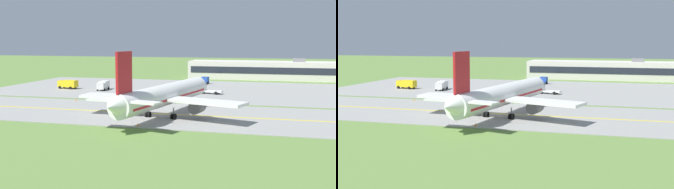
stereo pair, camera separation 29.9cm
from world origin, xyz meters
TOP-DOWN VIEW (x-y plane):
  - ground_plane at (0.00, 0.00)m, footprint 500.00×500.00m
  - taxiway_strip at (0.00, 0.00)m, footprint 240.00×28.00m
  - apron_pad at (10.00, 42.00)m, footprint 140.00×52.00m
  - taxiway_centreline at (0.00, 0.00)m, footprint 220.00×0.60m
  - airplane_lead at (0.99, -2.97)m, footprint 32.20×39.56m
  - service_truck_baggage at (-38.73, 33.95)m, footprint 6.24×3.05m
  - service_truck_fuel at (-2.78, 56.51)m, footprint 3.54×6.70m
  - service_truck_catering at (-27.39, 33.48)m, footprint 2.87×6.19m
  - service_truck_pushback at (2.47, 33.16)m, footprint 6.62×3.02m
  - terminal_building at (15.69, 80.89)m, footprint 55.37×12.96m
  - traffic_cone_near_edge at (-2.87, 12.21)m, footprint 0.44×0.44m
  - traffic_cone_mid_edge at (-24.64, 11.37)m, footprint 0.44×0.44m
  - traffic_cone_far_edge at (-0.81, -12.77)m, footprint 0.44×0.44m

SIDE VIEW (x-z plane):
  - ground_plane at x=0.00m, z-range 0.00..0.00m
  - taxiway_strip at x=0.00m, z-range 0.00..0.10m
  - apron_pad at x=10.00m, z-range 0.00..0.10m
  - taxiway_centreline at x=0.00m, z-range 0.10..0.11m
  - traffic_cone_near_edge at x=-2.87m, z-range 0.00..0.60m
  - traffic_cone_mid_edge at x=-24.64m, z-range 0.00..0.60m
  - traffic_cone_far_edge at x=-0.81m, z-range 0.00..0.60m
  - service_truck_fuel at x=-2.78m, z-range -0.11..2.48m
  - service_truck_pushback at x=2.47m, z-range -0.11..2.48m
  - service_truck_baggage at x=-38.73m, z-range 0.23..2.83m
  - service_truck_catering at x=-27.39m, z-range 0.23..2.83m
  - terminal_building at x=15.69m, z-range -0.58..7.06m
  - airplane_lead at x=0.99m, z-range -2.22..10.48m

